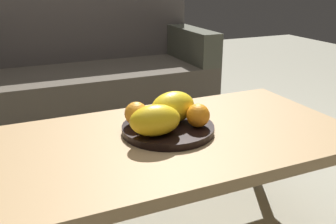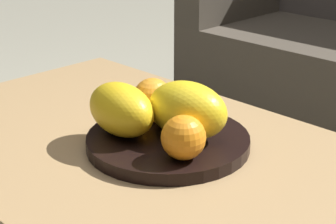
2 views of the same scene
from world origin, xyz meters
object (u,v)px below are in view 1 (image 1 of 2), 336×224
at_px(melon_large_front, 173,107).
at_px(coffee_table, 178,146).
at_px(couch, 79,81).
at_px(orange_left, 198,115).
at_px(orange_front, 136,114).
at_px(banana_bunch, 161,115).
at_px(fruit_bowl, 168,129).
at_px(melon_smaller_beside, 155,120).

bearing_deg(melon_large_front, coffee_table, -96.94).
distance_m(couch, orange_left, 1.41).
relative_size(melon_large_front, orange_front, 2.03).
bearing_deg(orange_left, orange_front, 151.50).
relative_size(couch, orange_left, 20.72).
relative_size(couch, banana_bunch, 10.30).
bearing_deg(coffee_table, banana_bunch, 117.46).
xyz_separation_m(orange_left, banana_bunch, (-0.10, 0.08, -0.01)).
bearing_deg(coffee_table, fruit_bowl, 122.41).
relative_size(coffee_table, melon_large_front, 7.34).
xyz_separation_m(couch, orange_front, (-0.05, -1.28, 0.21)).
xyz_separation_m(fruit_bowl, orange_left, (0.09, -0.05, 0.05)).
relative_size(coffee_table, fruit_bowl, 3.81).
xyz_separation_m(fruit_bowl, melon_smaller_beside, (-0.07, -0.06, 0.06)).
distance_m(melon_large_front, orange_left, 0.10).
height_order(melon_smaller_beside, orange_front, melon_smaller_beside).
distance_m(melon_large_front, orange_front, 0.13).
relative_size(fruit_bowl, melon_smaller_beside, 1.92).
bearing_deg(melon_large_front, orange_front, 167.73).
xyz_separation_m(melon_large_front, banana_bunch, (-0.04, 0.01, -0.03)).
bearing_deg(orange_front, melon_smaller_beside, -76.61).
xyz_separation_m(coffee_table, fruit_bowl, (-0.02, 0.04, 0.06)).
xyz_separation_m(coffee_table, melon_large_front, (0.01, 0.06, 0.13)).
bearing_deg(fruit_bowl, orange_front, 152.47).
relative_size(couch, orange_front, 20.45).
xyz_separation_m(fruit_bowl, banana_bunch, (-0.01, 0.03, 0.04)).
height_order(fruit_bowl, melon_large_front, melon_large_front).
relative_size(orange_front, banana_bunch, 0.50).
bearing_deg(melon_smaller_beside, orange_left, 2.46).
bearing_deg(banana_bunch, melon_large_front, -13.36).
distance_m(orange_left, banana_bunch, 0.13).
relative_size(couch, melon_smaller_beside, 10.05).
distance_m(coffee_table, melon_smaller_beside, 0.16).
bearing_deg(orange_front, coffee_table, -35.64).
distance_m(fruit_bowl, banana_bunch, 0.06).
relative_size(fruit_bowl, banana_bunch, 1.97).
bearing_deg(couch, melon_large_front, -86.59).
bearing_deg(banana_bunch, melon_smaller_beside, -122.59).
xyz_separation_m(coffee_table, banana_bunch, (-0.04, 0.07, 0.10)).
bearing_deg(couch, fruit_bowl, -87.91).
height_order(melon_large_front, orange_left, melon_large_front).
height_order(melon_large_front, melon_smaller_beside, melon_large_front).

